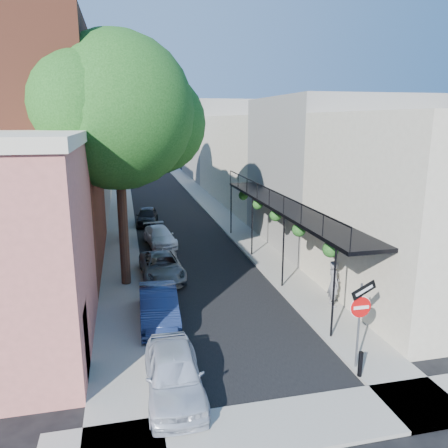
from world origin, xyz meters
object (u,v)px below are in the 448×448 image
oak_mid (125,130)px  oak_far (124,112)px  parked_car_c (162,267)px  sign_post (361,310)px  oak_near (127,115)px  parked_car_b (159,306)px  parked_car_d (160,236)px  parked_car_e (147,216)px  pedestrian (334,283)px  bollard (360,364)px  parked_car_a (174,373)px

oak_mid → oak_far: 9.12m
parked_car_c → sign_post: bearing=-63.7°
oak_near → oak_mid: oak_near is taller
oak_near → parked_car_b: oak_near is taller
sign_post → parked_car_d: bearing=107.1°
parked_car_e → parked_car_d: bearing=-79.4°
parked_car_d → pedestrian: size_ratio=1.98×
bollard → parked_car_d: parked_car_d is taller
bollard → parked_car_e: bearing=103.2°
parked_car_c → parked_car_e: size_ratio=1.15×
oak_far → parked_car_c: bearing=-85.5°
bollard → oak_far: bearing=103.4°
oak_mid → parked_car_e: size_ratio=2.71×
oak_far → pedestrian: (7.92, -21.85, -7.16)m
bollard → parked_car_a: (-5.56, 0.52, 0.16)m
oak_near → oak_far: oak_far is taller
oak_far → pedestrian: 24.32m
oak_near → sign_post: bearing=-54.9°
bollard → parked_car_d: bearing=106.1°
oak_mid → parked_car_d: bearing=-43.0°
parked_car_a → pedestrian: bearing=32.6°
oak_near → oak_mid: size_ratio=1.12×
oak_near → parked_car_c: size_ratio=2.64×
parked_car_b → pedestrian: 7.18m
parked_car_b → pedestrian: bearing=-1.0°
oak_near → pedestrian: bearing=-31.4°
oak_far → parked_car_d: bearing=-81.0°
parked_car_e → oak_near: bearing=-89.8°
bollard → oak_far: (-6.35, 26.77, 7.74)m
parked_car_e → parked_car_a: bearing=-85.1°
oak_mid → parked_car_b: size_ratio=2.49×
bollard → parked_car_b: size_ratio=0.20×
parked_car_c → parked_car_d: bearing=84.2°
oak_near → parked_car_b: (0.77, -4.52, -7.20)m
bollard → parked_car_a: 5.59m
oak_mid → oak_far: bearing=89.6°
parked_car_a → parked_car_c: bearing=87.9°
bollard → oak_mid: size_ratio=0.08×
bollard → parked_car_d: (-4.66, 16.09, 0.04)m
oak_near → parked_car_e: (1.26, 12.05, -7.24)m
sign_post → parked_car_a: sign_post is taller
parked_car_d → parked_car_e: (-0.45, 5.72, 0.08)m
parked_car_b → parked_car_c: size_ratio=0.95×
oak_far → parked_car_b: 22.83m
oak_near → parked_car_d: size_ratio=2.94×
sign_post → parked_car_c: (-5.21, 9.63, -1.44)m
oak_mid → parked_car_d: 6.93m
parked_car_d → sign_post: bearing=-80.8°
parked_car_b → pedestrian: pedestrian is taller
bollard → oak_far: size_ratio=0.07×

